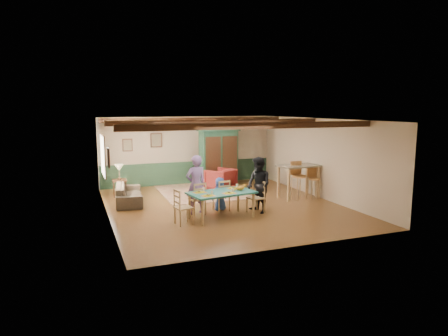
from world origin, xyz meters
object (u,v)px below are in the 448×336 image
object	(u,v)px
dining_chair_far_left	(197,198)
dining_chair_end_left	(184,207)
armoire	(218,157)
dining_chair_far_right	(221,195)
dining_chair_end_right	(256,197)
person_child	(220,194)
bar_stool_right	(314,183)
bar_stool_left	(299,181)
armchair	(221,180)
dining_table	(222,205)
end_table	(120,188)
person_woman	(259,185)
sofa	(129,194)
table_lamp	(119,172)
counter_table	(298,182)
person_man	(196,185)
cat	(240,188)

from	to	relation	value
dining_chair_far_left	dining_chair_end_left	distance (m)	1.04
armoire	dining_chair_far_right	bearing A→B (deg)	-112.92
dining_chair_end_left	armoire	world-z (taller)	armoire
dining_chair_end_right	person_child	xyz separation A→B (m)	(-0.86, 0.67, 0.03)
dining_chair_end_left	bar_stool_right	bearing A→B (deg)	-83.10
bar_stool_left	person_child	bearing A→B (deg)	-175.51
dining_chair_far_right	armchair	size ratio (longest dim) A/B	1.02
dining_table	end_table	size ratio (longest dim) A/B	3.05
person_woman	sofa	size ratio (longest dim) A/B	0.81
dining_chair_far_right	dining_chair_end_right	size ratio (longest dim) A/B	1.00
armchair	dining_chair_end_left	bearing A→B (deg)	23.89
dining_chair_end_left	table_lamp	distance (m)	4.23
armoire	counter_table	xyz separation A→B (m)	(1.78, -3.01, -0.56)
counter_table	armoire	bearing A→B (deg)	120.60
dining_chair_end_right	table_lamp	world-z (taller)	table_lamp
sofa	person_child	bearing A→B (deg)	-121.33
armchair	dining_table	bearing A→B (deg)	37.27
armoire	bar_stool_left	distance (m)	3.67
person_man	bar_stool_left	xyz separation A→B (m)	(3.74, 0.51, -0.22)
sofa	bar_stool_right	world-z (taller)	bar_stool_right
dining_chair_far_right	dining_chair_end_left	bearing A→B (deg)	24.92
dining_chair_end_right	armoire	bearing A→B (deg)	165.39
dining_chair_end_right	person_man	size ratio (longest dim) A/B	0.55
table_lamp	person_child	bearing A→B (deg)	-49.11
dining_chair_far_right	sofa	distance (m)	3.15
dining_chair_far_left	dining_chair_far_right	world-z (taller)	same
dining_table	person_child	world-z (taller)	person_child
cat	armchair	distance (m)	3.53
person_woman	table_lamp	size ratio (longest dim) A/B	3.06
dining_chair_far_left	person_man	bearing A→B (deg)	-90.00
armoire	armchair	size ratio (longest dim) A/B	2.44
armoire	counter_table	size ratio (longest dim) A/B	1.66
dining_table	table_lamp	world-z (taller)	table_lamp
counter_table	dining_table	bearing A→B (deg)	-156.43
dining_table	dining_chair_end_left	world-z (taller)	dining_chair_end_left
person_man	sofa	distance (m)	2.67
bar_stool_right	person_child	bearing A→B (deg)	-166.43
person_woman	counter_table	world-z (taller)	person_woman
armoire	dining_chair_end_left	bearing A→B (deg)	-123.96
cat	dining_chair_far_right	bearing A→B (deg)	100.37
dining_chair_end_right	dining_chair_far_left	bearing A→B (deg)	-114.92
person_woman	bar_stool_left	world-z (taller)	person_woman
dining_chair_far_right	dining_chair_end_right	xyz separation A→B (m)	(0.85, -0.59, 0.00)
bar_stool_left	bar_stool_right	bearing A→B (deg)	-1.62
person_man	armoire	distance (m)	4.28
dining_chair_far_left	armoire	size ratio (longest dim) A/B	0.42
person_man	sofa	size ratio (longest dim) A/B	0.84
dining_chair_far_left	person_woman	world-z (taller)	person_woman
bar_stool_left	bar_stool_right	size ratio (longest dim) A/B	1.19
dining_chair_end_right	person_woman	size ratio (longest dim) A/B	0.58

